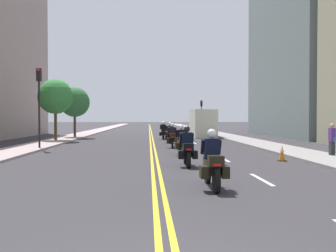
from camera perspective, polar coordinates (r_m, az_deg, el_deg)
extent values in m
plane|color=#302E33|center=(51.96, -2.63, -0.96)|extent=(264.00, 264.00, 0.00)
cube|color=#AA9596|center=(52.53, -11.38, -0.89)|extent=(2.66, 144.00, 0.12)
cube|color=gray|center=(52.61, 6.10, -0.87)|extent=(2.66, 144.00, 0.12)
cube|color=yellow|center=(51.96, -2.76, -0.96)|extent=(0.12, 132.00, 0.01)
cube|color=yellow|center=(51.96, -2.50, -0.96)|extent=(0.12, 132.00, 0.01)
cube|color=silver|center=(12.61, 13.84, -7.77)|extent=(0.14, 2.40, 0.01)
cube|color=silver|center=(18.39, 8.41, -4.93)|extent=(0.14, 2.40, 0.01)
cube|color=silver|center=(24.27, 5.62, -3.43)|extent=(0.14, 2.40, 0.01)
cube|color=silver|center=(30.20, 3.93, -2.52)|extent=(0.14, 2.40, 0.01)
cube|color=silver|center=(36.16, 2.79, -1.90)|extent=(0.14, 2.40, 0.01)
cube|color=silver|center=(42.12, 1.97, -1.46)|extent=(0.14, 2.40, 0.01)
cube|color=silver|center=(48.10, 1.36, -1.13)|extent=(0.14, 2.40, 0.01)
cube|color=silver|center=(54.08, 0.89, -0.87)|extent=(0.14, 2.40, 0.01)
cube|color=silver|center=(60.06, 0.50, -0.66)|extent=(0.14, 2.40, 0.01)
cube|color=slate|center=(45.06, 21.38, 12.55)|extent=(9.79, 19.14, 21.78)
cylinder|color=black|center=(11.54, 5.93, -6.90)|extent=(0.12, 0.68, 0.68)
cylinder|color=black|center=(10.07, 7.26, -8.10)|extent=(0.12, 0.68, 0.68)
cube|color=silver|center=(11.50, 5.94, -5.12)|extent=(0.14, 0.32, 0.04)
cube|color=black|center=(10.77, 6.55, -5.98)|extent=(0.32, 1.15, 0.40)
cube|color=black|center=(10.07, 7.19, -5.22)|extent=(0.40, 0.36, 0.28)
cube|color=red|center=(9.90, 7.38, -5.80)|extent=(0.20, 0.03, 0.06)
cube|color=black|center=(10.29, 5.42, -6.87)|extent=(0.20, 0.44, 0.32)
cube|color=black|center=(10.39, 8.50, -6.81)|extent=(0.20, 0.44, 0.32)
cube|color=#B2C1CC|center=(11.20, 6.15, -3.75)|extent=(0.36, 0.12, 0.36)
cube|color=black|center=(10.67, 6.60, -3.42)|extent=(0.40, 0.26, 0.57)
cylinder|color=black|center=(10.77, 5.21, -3.11)|extent=(0.10, 0.28, 0.45)
cylinder|color=black|center=(10.85, 7.72, -3.08)|extent=(0.10, 0.28, 0.45)
sphere|color=white|center=(10.67, 6.58, -1.12)|extent=(0.26, 0.26, 0.26)
cylinder|color=black|center=(16.43, 2.63, -4.52)|extent=(0.15, 0.66, 0.65)
cylinder|color=black|center=(14.90, 3.09, -5.11)|extent=(0.15, 0.66, 0.65)
cube|color=silver|center=(16.40, 2.63, -3.31)|extent=(0.15, 0.32, 0.04)
cube|color=black|center=(15.64, 2.85, -3.78)|extent=(0.34, 1.18, 0.40)
cube|color=black|center=(14.93, 3.07, -3.17)|extent=(0.41, 0.37, 0.28)
cube|color=red|center=(14.74, 3.13, -3.53)|extent=(0.20, 0.03, 0.06)
cube|color=black|center=(15.16, 1.93, -4.31)|extent=(0.21, 0.44, 0.32)
cube|color=black|center=(15.21, 4.04, -4.30)|extent=(0.21, 0.44, 0.32)
cube|color=#B2C1CC|center=(16.10, 2.71, -2.28)|extent=(0.36, 0.13, 0.36)
cube|color=black|center=(15.55, 2.86, -2.01)|extent=(0.40, 0.27, 0.57)
cylinder|color=black|center=(15.68, 1.95, -1.80)|extent=(0.11, 0.28, 0.45)
cylinder|color=black|center=(15.72, 3.69, -1.80)|extent=(0.11, 0.28, 0.45)
sphere|color=black|center=(15.56, 2.86, -0.44)|extent=(0.26, 0.26, 0.26)
cylinder|color=black|center=(21.02, 1.72, -3.24)|extent=(0.14, 0.67, 0.67)
cylinder|color=black|center=(19.52, 2.31, -3.58)|extent=(0.14, 0.67, 0.67)
cube|color=silver|center=(20.99, 1.72, -2.28)|extent=(0.16, 0.33, 0.04)
cube|color=black|center=(20.25, 2.00, -2.62)|extent=(0.38, 1.17, 0.40)
cube|color=black|center=(19.56, 2.28, -2.11)|extent=(0.42, 0.38, 0.28)
cube|color=red|center=(19.38, 2.36, -2.38)|extent=(0.20, 0.04, 0.06)
cube|color=black|center=(19.77, 1.38, -3.00)|extent=(0.22, 0.45, 0.32)
cube|color=black|center=(19.85, 2.99, -2.99)|extent=(0.22, 0.45, 0.32)
cube|color=#B2C1CC|center=(20.71, 1.82, -1.48)|extent=(0.37, 0.14, 0.36)
cube|color=black|center=(20.17, 2.02, -1.30)|extent=(0.41, 0.28, 0.54)
cylinder|color=black|center=(20.29, 1.30, -1.15)|extent=(0.11, 0.29, 0.45)
cylinder|color=black|center=(20.35, 2.64, -1.14)|extent=(0.11, 0.29, 0.45)
sphere|color=white|center=(20.19, 2.01, -0.14)|extent=(0.26, 0.26, 0.26)
cylinder|color=black|center=(26.12, 0.63, -2.41)|extent=(0.14, 0.64, 0.63)
cylinder|color=black|center=(24.55, 0.67, -2.64)|extent=(0.14, 0.64, 0.63)
cube|color=silver|center=(26.10, 0.63, -1.68)|extent=(0.16, 0.33, 0.04)
cube|color=black|center=(25.32, 0.65, -1.89)|extent=(0.38, 1.21, 0.40)
cube|color=black|center=(24.60, 0.67, -1.47)|extent=(0.42, 0.38, 0.28)
cube|color=red|center=(24.41, 0.68, -1.68)|extent=(0.20, 0.04, 0.06)
cube|color=black|center=(24.85, 0.02, -2.18)|extent=(0.22, 0.45, 0.32)
cube|color=black|center=(24.86, 1.31, -2.18)|extent=(0.22, 0.45, 0.32)
cube|color=#B2C1CC|center=(25.80, 0.64, -0.99)|extent=(0.37, 0.14, 0.36)
cube|color=black|center=(25.25, 0.65, -0.81)|extent=(0.41, 0.28, 0.56)
cylinder|color=black|center=(25.39, 0.11, -0.68)|extent=(0.11, 0.29, 0.45)
cylinder|color=black|center=(25.40, 1.19, -0.68)|extent=(0.11, 0.29, 0.45)
sphere|color=white|center=(25.27, 0.65, 0.15)|extent=(0.26, 0.26, 0.26)
cylinder|color=black|center=(30.69, 0.21, -1.88)|extent=(0.15, 0.63, 0.63)
cylinder|color=black|center=(29.13, 0.32, -2.04)|extent=(0.15, 0.63, 0.63)
cube|color=silver|center=(30.68, 0.21, -1.25)|extent=(0.15, 0.32, 0.04)
cube|color=black|center=(29.89, 0.26, -1.42)|extent=(0.34, 1.20, 0.40)
cube|color=black|center=(29.18, 0.31, -1.05)|extent=(0.41, 0.37, 0.28)
cube|color=red|center=(28.99, 0.33, -1.22)|extent=(0.20, 0.03, 0.06)
cube|color=black|center=(29.42, -0.25, -1.66)|extent=(0.21, 0.44, 0.32)
cube|color=black|center=(29.44, 0.84, -1.66)|extent=(0.21, 0.44, 0.32)
cube|color=#B2C1CC|center=(30.38, 0.23, -0.66)|extent=(0.36, 0.13, 0.36)
cube|color=black|center=(29.83, 0.27, -0.50)|extent=(0.41, 0.27, 0.56)
cylinder|color=black|center=(29.97, -0.20, -0.40)|extent=(0.11, 0.28, 0.45)
cylinder|color=black|center=(29.98, 0.72, -0.39)|extent=(0.11, 0.28, 0.45)
sphere|color=white|center=(29.85, 0.27, 0.31)|extent=(0.26, 0.26, 0.26)
cylinder|color=black|center=(35.74, -0.77, -1.40)|extent=(0.13, 0.67, 0.67)
cylinder|color=black|center=(34.18, -0.67, -1.52)|extent=(0.13, 0.67, 0.67)
cube|color=silver|center=(35.72, -0.77, -0.83)|extent=(0.14, 0.32, 0.04)
cube|color=black|center=(34.95, -0.72, -1.00)|extent=(0.32, 1.19, 0.40)
cube|color=black|center=(34.23, -0.67, -0.68)|extent=(0.40, 0.36, 0.28)
cube|color=red|center=(34.05, -0.66, -0.83)|extent=(0.20, 0.03, 0.06)
cube|color=black|center=(34.47, -1.15, -1.20)|extent=(0.20, 0.44, 0.32)
cube|color=black|center=(34.49, -0.22, -1.20)|extent=(0.20, 0.44, 0.32)
cube|color=#B2C1CC|center=(35.43, -0.75, -0.36)|extent=(0.36, 0.12, 0.36)
cube|color=black|center=(34.88, -0.71, -0.22)|extent=(0.40, 0.26, 0.56)
cylinder|color=black|center=(35.02, -1.12, -0.13)|extent=(0.10, 0.28, 0.45)
cylinder|color=black|center=(35.04, -0.33, -0.13)|extent=(0.10, 0.28, 0.45)
sphere|color=white|center=(34.90, -0.72, 0.47)|extent=(0.26, 0.26, 0.26)
cube|color=black|center=(18.18, 16.73, -5.00)|extent=(0.34, 0.34, 0.03)
cone|color=orange|center=(18.15, 16.74, -3.88)|extent=(0.27, 0.27, 0.68)
cylinder|color=white|center=(18.14, 16.74, -3.62)|extent=(0.18, 0.18, 0.08)
cylinder|color=black|center=(24.92, -18.74, 1.57)|extent=(0.12, 0.12, 4.30)
cube|color=black|center=(25.06, -18.78, 7.29)|extent=(0.28, 0.28, 0.80)
sphere|color=red|center=(24.95, -18.88, 7.96)|extent=(0.18, 0.18, 0.18)
cylinder|color=black|center=(52.96, 5.02, 1.05)|extent=(0.12, 0.12, 3.65)
cube|color=black|center=(53.00, 5.03, 3.40)|extent=(0.28, 0.28, 0.80)
sphere|color=red|center=(52.86, 5.05, 3.71)|extent=(0.18, 0.18, 0.18)
cube|color=#272A2B|center=(20.62, 23.35, -3.22)|extent=(0.20, 0.28, 0.82)
cube|color=#4E2D7C|center=(20.57, 23.37, -1.18)|extent=(0.22, 0.36, 0.65)
sphere|color=tan|center=(20.56, 23.38, 0.06)|extent=(0.22, 0.22, 0.22)
cube|color=#3A58AF|center=(20.39, 23.63, -1.83)|extent=(0.10, 0.16, 0.24)
cylinder|color=#483924|center=(33.32, -16.50, 0.14)|extent=(0.24, 0.24, 2.74)
sphere|color=#36863E|center=(33.37, -16.53, 4.25)|extent=(2.93, 2.93, 2.93)
cylinder|color=#493824|center=(38.27, -13.80, 0.11)|extent=(0.24, 0.24, 2.51)
sphere|color=#34703D|center=(38.30, -13.82, 3.51)|extent=(2.91, 2.91, 2.91)
cube|color=silver|center=(41.87, 4.66, 0.02)|extent=(2.00, 1.80, 2.20)
cube|color=silver|center=(38.89, 5.24, 0.37)|extent=(2.20, 5.20, 2.80)
cylinder|color=black|center=(41.49, 4.73, -0.89)|extent=(2.00, 0.90, 0.90)
cylinder|color=black|center=(37.34, 5.59, -1.12)|extent=(2.00, 0.90, 0.90)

